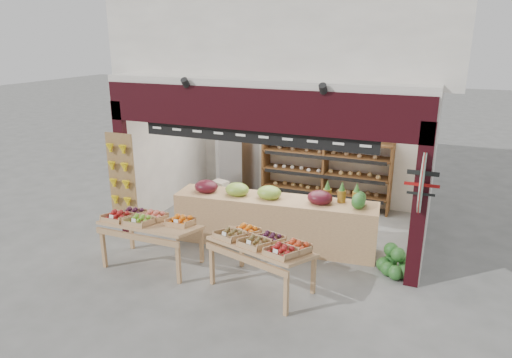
% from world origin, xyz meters
% --- Properties ---
extents(ground, '(60.00, 60.00, 0.00)m').
position_xyz_m(ground, '(0.00, 0.00, 0.00)').
color(ground, '#63635F').
rests_on(ground, ground).
extents(shop_structure, '(6.36, 5.12, 5.40)m').
position_xyz_m(shop_structure, '(0.00, 1.61, 3.92)').
color(shop_structure, white).
rests_on(shop_structure, ground).
extents(banana_board, '(0.60, 0.15, 1.80)m').
position_xyz_m(banana_board, '(-2.73, -1.17, 1.12)').
color(banana_board, olive).
rests_on(banana_board, ground).
extents(gift_sign, '(0.04, 0.93, 0.92)m').
position_xyz_m(gift_sign, '(2.75, -1.15, 1.75)').
color(gift_sign, silver).
rests_on(gift_sign, ground).
extents(back_shelving, '(2.99, 0.49, 1.85)m').
position_xyz_m(back_shelving, '(0.55, 1.96, 1.15)').
color(back_shelving, brown).
rests_on(back_shelving, ground).
extents(refrigerator, '(0.87, 0.87, 1.96)m').
position_xyz_m(refrigerator, '(-1.62, 1.82, 0.98)').
color(refrigerator, '#AFB1B6').
rests_on(refrigerator, ground).
extents(cardboard_stack, '(1.03, 0.74, 0.61)m').
position_xyz_m(cardboard_stack, '(-1.46, 0.91, 0.22)').
color(cardboard_stack, silver).
rests_on(cardboard_stack, ground).
extents(mid_counter, '(3.82, 1.12, 1.17)m').
position_xyz_m(mid_counter, '(0.20, -0.52, 0.51)').
color(mid_counter, tan).
rests_on(mid_counter, ground).
extents(display_table_left, '(1.60, 0.91, 1.01)m').
position_xyz_m(display_table_left, '(-1.55, -2.04, 0.78)').
color(display_table_left, tan).
rests_on(display_table_left, ground).
extents(display_table_right, '(1.71, 1.23, 0.99)m').
position_xyz_m(display_table_right, '(0.59, -2.07, 0.77)').
color(display_table_right, tan).
rests_on(display_table_right, ground).
extents(watermelon_pile, '(0.64, 0.62, 0.47)m').
position_xyz_m(watermelon_pile, '(2.48, -0.77, 0.17)').
color(watermelon_pile, '#194C19').
rests_on(watermelon_pile, ground).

